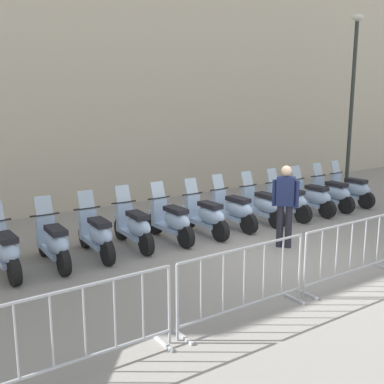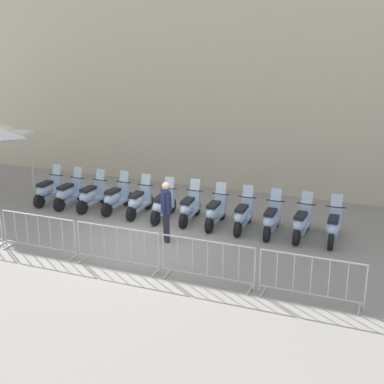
{
  "view_description": "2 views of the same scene",
  "coord_description": "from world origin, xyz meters",
  "px_view_note": "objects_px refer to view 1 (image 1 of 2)",
  "views": [
    {
      "loc": [
        -7.18,
        -5.91,
        3.15
      ],
      "look_at": [
        -0.54,
        1.94,
        1.02
      ],
      "focal_mm": 44.29,
      "sensor_mm": 36.0,
      "label": 1
    },
    {
      "loc": [
        4.88,
        -12.7,
        5.58
      ],
      "look_at": [
        0.68,
        1.88,
        0.95
      ],
      "focal_mm": 48.35,
      "sensor_mm": 36.0,
      "label": 2
    }
  ],
  "objects_px": {
    "motorcycle_5": "(206,216)",
    "motorcycle_11": "(350,190)",
    "motorcycle_4": "(172,221)",
    "motorcycle_10": "(331,193)",
    "motorcycle_8": "(287,201)",
    "barrier_segment_0": "(85,330)",
    "barrier_segment_2": "(351,252)",
    "barrier_segment_1": "(244,283)",
    "motorcycle_2": "(97,235)",
    "motorcycle_7": "(262,206)",
    "motorcycle_6": "(233,210)",
    "motorcycle_9": "(311,197)",
    "officer_near_row_end": "(285,201)",
    "motorcycle_0": "(5,251)",
    "motorcycle_1": "(54,243)",
    "motorcycle_3": "(134,227)",
    "street_lamp": "(353,87)"
  },
  "relations": [
    {
      "from": "motorcycle_5",
      "to": "motorcycle_11",
      "type": "distance_m",
      "value": 5.21
    },
    {
      "from": "motorcycle_4",
      "to": "motorcycle_10",
      "type": "xyz_separation_m",
      "value": [
        5.17,
        -0.56,
        0.0
      ]
    },
    {
      "from": "motorcycle_8",
      "to": "barrier_segment_0",
      "type": "distance_m",
      "value": 7.8
    },
    {
      "from": "barrier_segment_2",
      "to": "barrier_segment_1",
      "type": "bearing_deg",
      "value": 174.33
    },
    {
      "from": "motorcycle_2",
      "to": "barrier_segment_2",
      "type": "distance_m",
      "value": 4.73
    },
    {
      "from": "motorcycle_4",
      "to": "motorcycle_7",
      "type": "height_order",
      "value": "same"
    },
    {
      "from": "motorcycle_6",
      "to": "barrier_segment_0",
      "type": "xyz_separation_m",
      "value": [
        -5.53,
        -3.13,
        0.07
      ]
    },
    {
      "from": "motorcycle_7",
      "to": "motorcycle_6",
      "type": "bearing_deg",
      "value": 170.39
    },
    {
      "from": "motorcycle_9",
      "to": "officer_near_row_end",
      "type": "height_order",
      "value": "officer_near_row_end"
    },
    {
      "from": "motorcycle_4",
      "to": "motorcycle_0",
      "type": "bearing_deg",
      "value": 174.61
    },
    {
      "from": "motorcycle_0",
      "to": "officer_near_row_end",
      "type": "height_order",
      "value": "officer_near_row_end"
    },
    {
      "from": "motorcycle_4",
      "to": "motorcycle_6",
      "type": "xyz_separation_m",
      "value": [
        1.73,
        -0.15,
        0.0
      ]
    },
    {
      "from": "motorcycle_2",
      "to": "motorcycle_9",
      "type": "height_order",
      "value": "same"
    },
    {
      "from": "motorcycle_1",
      "to": "officer_near_row_end",
      "type": "bearing_deg",
      "value": -25.99
    },
    {
      "from": "barrier_segment_1",
      "to": "motorcycle_11",
      "type": "bearing_deg",
      "value": 21.28
    },
    {
      "from": "motorcycle_0",
      "to": "motorcycle_4",
      "type": "xyz_separation_m",
      "value": [
        3.46,
        -0.33,
        0.0
      ]
    },
    {
      "from": "motorcycle_4",
      "to": "motorcycle_8",
      "type": "xyz_separation_m",
      "value": [
        3.45,
        -0.39,
        0.0
      ]
    },
    {
      "from": "motorcycle_1",
      "to": "motorcycle_2",
      "type": "bearing_deg",
      "value": -3.14
    },
    {
      "from": "motorcycle_4",
      "to": "barrier_segment_0",
      "type": "bearing_deg",
      "value": -139.14
    },
    {
      "from": "motorcycle_0",
      "to": "officer_near_row_end",
      "type": "relative_size",
      "value": 1.0
    },
    {
      "from": "motorcycle_3",
      "to": "barrier_segment_0",
      "type": "xyz_separation_m",
      "value": [
        -2.93,
        -3.43,
        0.07
      ]
    },
    {
      "from": "motorcycle_8",
      "to": "motorcycle_11",
      "type": "relative_size",
      "value": 1.0
    },
    {
      "from": "motorcycle_1",
      "to": "street_lamp",
      "type": "relative_size",
      "value": 0.31
    },
    {
      "from": "barrier_segment_0",
      "to": "motorcycle_4",
      "type": "bearing_deg",
      "value": 40.86
    },
    {
      "from": "motorcycle_2",
      "to": "street_lamp",
      "type": "height_order",
      "value": "street_lamp"
    },
    {
      "from": "motorcycle_8",
      "to": "barrier_segment_0",
      "type": "height_order",
      "value": "motorcycle_8"
    },
    {
      "from": "motorcycle_0",
      "to": "motorcycle_6",
      "type": "bearing_deg",
      "value": -5.23
    },
    {
      "from": "motorcycle_6",
      "to": "street_lamp",
      "type": "xyz_separation_m",
      "value": [
        6.0,
        0.72,
        2.92
      ]
    },
    {
      "from": "motorcycle_8",
      "to": "motorcycle_0",
      "type": "bearing_deg",
      "value": 174.06
    },
    {
      "from": "motorcycle_0",
      "to": "street_lamp",
      "type": "bearing_deg",
      "value": 1.23
    },
    {
      "from": "barrier_segment_2",
      "to": "street_lamp",
      "type": "height_order",
      "value": "street_lamp"
    },
    {
      "from": "motorcycle_4",
      "to": "barrier_segment_2",
      "type": "relative_size",
      "value": 0.76
    },
    {
      "from": "motorcycle_5",
      "to": "barrier_segment_0",
      "type": "xyz_separation_m",
      "value": [
        -4.65,
        -3.14,
        0.07
      ]
    },
    {
      "from": "motorcycle_0",
      "to": "street_lamp",
      "type": "xyz_separation_m",
      "value": [
        11.19,
        0.24,
        2.92
      ]
    },
    {
      "from": "motorcycle_6",
      "to": "officer_near_row_end",
      "type": "height_order",
      "value": "officer_near_row_end"
    },
    {
      "from": "motorcycle_5",
      "to": "motorcycle_10",
      "type": "xyz_separation_m",
      "value": [
        4.32,
        -0.41,
        0.0
      ]
    },
    {
      "from": "motorcycle_3",
      "to": "barrier_segment_0",
      "type": "bearing_deg",
      "value": -130.55
    },
    {
      "from": "motorcycle_1",
      "to": "motorcycle_3",
      "type": "xyz_separation_m",
      "value": [
        1.74,
        -0.06,
        0.0
      ]
    },
    {
      "from": "motorcycle_3",
      "to": "motorcycle_6",
      "type": "height_order",
      "value": "same"
    },
    {
      "from": "motorcycle_0",
      "to": "motorcycle_5",
      "type": "bearing_deg",
      "value": -6.23
    },
    {
      "from": "motorcycle_0",
      "to": "motorcycle_4",
      "type": "bearing_deg",
      "value": -5.39
    },
    {
      "from": "motorcycle_1",
      "to": "motorcycle_2",
      "type": "relative_size",
      "value": 1.0
    },
    {
      "from": "motorcycle_7",
      "to": "barrier_segment_1",
      "type": "height_order",
      "value": "motorcycle_7"
    },
    {
      "from": "motorcycle_7",
      "to": "officer_near_row_end",
      "type": "height_order",
      "value": "officer_near_row_end"
    },
    {
      "from": "officer_near_row_end",
      "to": "motorcycle_6",
      "type": "bearing_deg",
      "value": 83.99
    },
    {
      "from": "barrier_segment_1",
      "to": "motorcycle_5",
      "type": "bearing_deg",
      "value": 55.84
    },
    {
      "from": "motorcycle_6",
      "to": "motorcycle_7",
      "type": "distance_m",
      "value": 0.87
    },
    {
      "from": "motorcycle_9",
      "to": "barrier_segment_2",
      "type": "distance_m",
      "value": 4.68
    },
    {
      "from": "motorcycle_5",
      "to": "motorcycle_6",
      "type": "relative_size",
      "value": 1.0
    },
    {
      "from": "motorcycle_2",
      "to": "motorcycle_4",
      "type": "height_order",
      "value": "same"
    }
  ]
}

